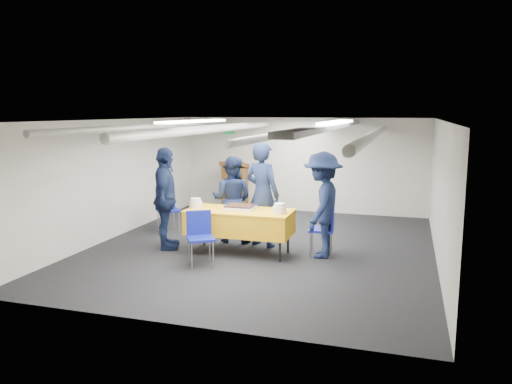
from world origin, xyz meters
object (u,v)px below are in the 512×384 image
(serving_table, at_px, (240,222))
(chair_right, at_px, (326,225))
(chair_near, at_px, (200,232))
(sailor_b, at_px, (232,199))
(sheet_cake, at_px, (240,207))
(sailor_d, at_px, (322,205))
(sailor_a, at_px, (262,194))
(sailor_c, at_px, (165,199))
(chair_left, at_px, (167,206))
(podium, at_px, (235,186))

(serving_table, bearing_deg, chair_right, 12.04)
(chair_near, height_order, sailor_b, sailor_b)
(sheet_cake, xyz_separation_m, sailor_d, (1.39, 0.20, 0.08))
(sheet_cake, xyz_separation_m, sailor_a, (0.23, 0.58, 0.15))
(serving_table, bearing_deg, chair_near, -117.28)
(serving_table, relative_size, sailor_c, 1.00)
(serving_table, bearing_deg, chair_left, 150.30)
(sailor_b, bearing_deg, chair_near, 87.63)
(sailor_a, xyz_separation_m, sailor_d, (1.16, -0.37, -0.06))
(podium, relative_size, sailor_a, 0.65)
(chair_near, relative_size, sailor_c, 0.48)
(chair_right, bearing_deg, podium, 130.94)
(sailor_c, height_order, sailor_d, sailor_c)
(sailor_d, bearing_deg, sailor_c, -80.24)
(sheet_cake, relative_size, sailor_a, 0.26)
(sailor_c, bearing_deg, serving_table, -107.92)
(chair_left, bearing_deg, sailor_d, -15.02)
(serving_table, relative_size, chair_near, 2.11)
(sheet_cake, bearing_deg, sailor_d, 8.36)
(podium, distance_m, sailor_b, 2.97)
(sailor_a, bearing_deg, sailor_d, -177.54)
(serving_table, height_order, chair_left, chair_left)
(sailor_c, xyz_separation_m, sailor_d, (2.75, 0.32, -0.02))
(chair_right, distance_m, chair_left, 3.52)
(sheet_cake, bearing_deg, podium, 110.79)
(podium, height_order, sailor_b, sailor_b)
(sailor_d, bearing_deg, sailor_b, -102.38)
(serving_table, bearing_deg, sailor_a, 68.22)
(podium, bearing_deg, sailor_b, -71.70)
(sheet_cake, height_order, sailor_a, sailor_a)
(serving_table, distance_m, podium, 3.77)
(sheet_cake, xyz_separation_m, sailor_b, (-0.40, 0.70, 0.00))
(chair_near, xyz_separation_m, chair_left, (-1.56, 1.91, 0.00))
(chair_left, relative_size, sailor_a, 0.45)
(chair_right, distance_m, sailor_d, 0.38)
(serving_table, relative_size, podium, 1.46)
(chair_left, bearing_deg, sailor_a, -13.50)
(serving_table, xyz_separation_m, chair_near, (-0.41, -0.79, -0.03))
(chair_right, relative_size, sailor_b, 0.53)
(chair_left, height_order, sailor_c, sailor_c)
(sheet_cake, relative_size, sailor_c, 0.28)
(chair_left, distance_m, sailor_c, 1.42)
(serving_table, height_order, sheet_cake, sheet_cake)
(podium, distance_m, chair_left, 2.49)
(chair_right, distance_m, sailor_c, 2.88)
(chair_near, bearing_deg, serving_table, 62.72)
(serving_table, relative_size, chair_left, 2.11)
(serving_table, distance_m, sailor_a, 0.75)
(sheet_cake, distance_m, sailor_b, 0.81)
(sailor_a, distance_m, sailor_d, 1.22)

